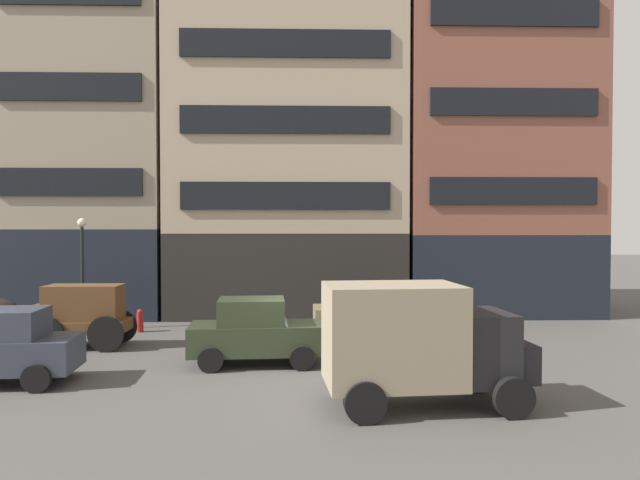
# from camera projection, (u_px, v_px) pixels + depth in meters

# --- Properties ---
(ground_plane) EXTENTS (120.00, 120.00, 0.00)m
(ground_plane) POSITION_uv_depth(u_px,v_px,m) (302.00, 367.00, 16.08)
(ground_plane) COLOR #4C4947
(building_far_left) EXTENTS (7.24, 6.95, 15.37)m
(building_far_left) POSITION_uv_depth(u_px,v_px,m) (98.00, 139.00, 26.38)
(building_far_left) COLOR black
(building_far_left) RESTS_ON ground_plane
(building_center_left) EXTENTS (10.43, 6.95, 16.06)m
(building_center_left) POSITION_uv_depth(u_px,v_px,m) (288.00, 132.00, 26.62)
(building_center_left) COLOR black
(building_center_left) RESTS_ON ground_plane
(building_center_right) EXTENTS (8.57, 6.95, 14.63)m
(building_center_right) POSITION_uv_depth(u_px,v_px,m) (488.00, 149.00, 26.90)
(building_center_right) COLOR black
(building_center_right) RESTS_ON ground_plane
(cargo_wagon) EXTENTS (2.90, 1.50, 1.98)m
(cargo_wagon) POSITION_uv_depth(u_px,v_px,m) (82.00, 311.00, 18.56)
(cargo_wagon) COLOR brown
(cargo_wagon) RESTS_ON ground_plane
(delivery_truck_near) EXTENTS (4.47, 2.41, 2.62)m
(delivery_truck_near) POSITION_uv_depth(u_px,v_px,m) (419.00, 340.00, 12.49)
(delivery_truck_near) COLOR black
(delivery_truck_near) RESTS_ON ground_plane
(sedan_light) EXTENTS (3.79, 2.05, 1.83)m
(sedan_light) POSITION_uv_depth(u_px,v_px,m) (256.00, 332.00, 16.34)
(sedan_light) COLOR #2D3823
(sedan_light) RESTS_ON ground_plane
(sedan_parked_curb) EXTENTS (3.75, 1.97, 1.83)m
(sedan_parked_curb) POSITION_uv_depth(u_px,v_px,m) (370.00, 313.00, 19.84)
(sedan_parked_curb) COLOR #7A6B4C
(sedan_parked_curb) RESTS_ON ground_plane
(pedestrian_officer) EXTENTS (0.37, 0.37, 1.79)m
(pedestrian_officer) POSITION_uv_depth(u_px,v_px,m) (56.00, 306.00, 20.97)
(pedestrian_officer) COLOR black
(pedestrian_officer) RESTS_ON ground_plane
(streetlamp_curbside) EXTENTS (0.32, 0.32, 4.12)m
(streetlamp_curbside) POSITION_uv_depth(u_px,v_px,m) (82.00, 258.00, 21.63)
(streetlamp_curbside) COLOR black
(streetlamp_curbside) RESTS_ON ground_plane
(fire_hydrant_curbside) EXTENTS (0.24, 0.24, 0.83)m
(fire_hydrant_curbside) POSITION_uv_depth(u_px,v_px,m) (140.00, 320.00, 21.31)
(fire_hydrant_curbside) COLOR maroon
(fire_hydrant_curbside) RESTS_ON ground_plane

